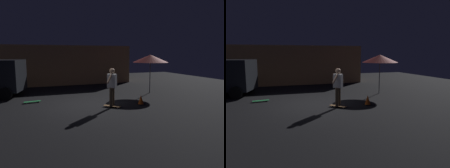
% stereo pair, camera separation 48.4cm
% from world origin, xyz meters
% --- Properties ---
extents(ground_plane, '(28.00, 28.00, 0.00)m').
position_xyz_m(ground_plane, '(0.00, 0.00, 0.00)').
color(ground_plane, black).
extents(low_building, '(11.16, 4.07, 2.98)m').
position_xyz_m(low_building, '(-0.27, 8.47, 1.49)').
color(low_building, tan).
rests_on(low_building, ground_plane).
extents(patio_umbrella, '(2.10, 2.10, 2.30)m').
position_xyz_m(patio_umbrella, '(4.42, 1.66, 2.07)').
color(patio_umbrella, slate).
rests_on(patio_umbrella, ground_plane).
extents(skateboard_ridden, '(0.70, 0.69, 0.07)m').
position_xyz_m(skateboard_ridden, '(1.04, -0.83, 0.06)').
color(skateboard_ridden, olive).
rests_on(skateboard_ridden, ground_plane).
extents(skateboard_spare, '(0.80, 0.32, 0.07)m').
position_xyz_m(skateboard_spare, '(-2.27, 1.35, 0.06)').
color(skateboard_spare, green).
rests_on(skateboard_spare, ground_plane).
extents(skater, '(0.75, 0.77, 1.67)m').
position_xyz_m(skater, '(1.04, -0.83, 1.04)').
color(skater, brown).
rests_on(skater, skateboard_ridden).
extents(traffic_cone, '(0.34, 0.34, 0.46)m').
position_xyz_m(traffic_cone, '(2.49, -0.81, 0.21)').
color(traffic_cone, black).
rests_on(traffic_cone, ground_plane).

